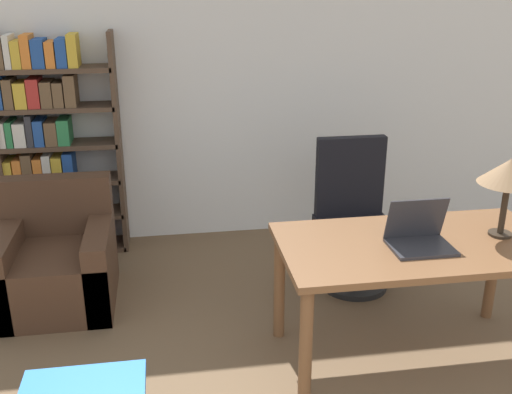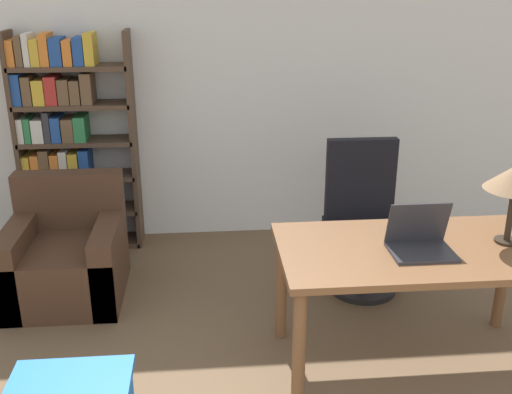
% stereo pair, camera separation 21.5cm
% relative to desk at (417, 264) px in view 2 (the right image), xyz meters
% --- Properties ---
extents(wall_back, '(8.00, 0.06, 2.70)m').
position_rel_desk_xyz_m(wall_back, '(-0.72, 2.08, 0.69)').
color(wall_back, white).
rests_on(wall_back, ground_plane).
extents(desk, '(1.56, 0.82, 0.76)m').
position_rel_desk_xyz_m(desk, '(0.00, 0.00, 0.00)').
color(desk, brown).
rests_on(desk, ground_plane).
extents(laptop, '(0.34, 0.26, 0.27)m').
position_rel_desk_xyz_m(laptop, '(-0.02, -0.05, 0.16)').
color(laptop, '#2D2D33').
rests_on(laptop, desk).
extents(office_chair, '(0.53, 0.53, 1.08)m').
position_rel_desk_xyz_m(office_chair, '(-0.04, 0.99, -0.16)').
color(office_chair, black).
rests_on(office_chair, ground_plane).
extents(armchair, '(0.77, 0.79, 0.84)m').
position_rel_desk_xyz_m(armchair, '(-2.17, 1.02, -0.38)').
color(armchair, '#472D1E').
rests_on(armchair, ground_plane).
extents(bookshelf, '(0.94, 0.28, 1.78)m').
position_rel_desk_xyz_m(bookshelf, '(-2.28, 1.89, 0.21)').
color(bookshelf, '#4C3828').
rests_on(bookshelf, ground_plane).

